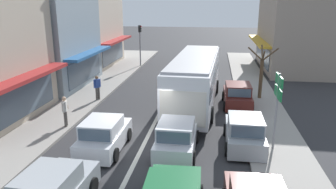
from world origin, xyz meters
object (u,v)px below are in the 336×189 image
(parked_hatchback_kerb_second, at_px, (245,133))
(parked_hatchback_kerb_third, at_px, (237,96))
(street_tree_right, at_px, (261,74))
(hatchback_behind_bus_mid, at_px, (177,138))
(traffic_light_downstreet, at_px, (140,39))
(hatchback_behind_bus_near, at_px, (104,136))
(city_bus, at_px, (195,77))
(pedestrian_with_handbag_near, at_px, (65,109))
(pedestrian_browsing_midblock, at_px, (97,86))
(directional_road_sign, at_px, (278,94))

(parked_hatchback_kerb_second, distance_m, parked_hatchback_kerb_third, 6.14)
(parked_hatchback_kerb_second, bearing_deg, street_tree_right, 78.07)
(hatchback_behind_bus_mid, height_order, traffic_light_downstreet, traffic_light_downstreet)
(hatchback_behind_bus_near, relative_size, parked_hatchback_kerb_second, 1.00)
(hatchback_behind_bus_near, xyz_separation_m, parked_hatchback_kerb_third, (6.37, 7.37, 0.00))
(traffic_light_downstreet, bearing_deg, city_bus, -62.35)
(hatchback_behind_bus_mid, distance_m, pedestrian_with_handbag_near, 6.50)
(pedestrian_with_handbag_near, relative_size, pedestrian_browsing_midblock, 1.00)
(hatchback_behind_bus_mid, distance_m, parked_hatchback_kerb_second, 3.21)
(pedestrian_with_handbag_near, bearing_deg, hatchback_behind_bus_mid, -18.38)
(parked_hatchback_kerb_third, height_order, pedestrian_with_handbag_near, pedestrian_with_handbag_near)
(traffic_light_downstreet, distance_m, directional_road_sign, 20.86)
(pedestrian_browsing_midblock, bearing_deg, city_bus, 0.53)
(parked_hatchback_kerb_third, distance_m, street_tree_right, 2.64)
(city_bus, xyz_separation_m, directional_road_sign, (3.94, -6.18, 0.82))
(city_bus, height_order, parked_hatchback_kerb_third, city_bus)
(directional_road_sign, height_order, pedestrian_with_handbag_near, directional_road_sign)
(directional_road_sign, bearing_deg, hatchback_behind_bus_near, -172.58)
(parked_hatchback_kerb_second, xyz_separation_m, traffic_light_downstreet, (-8.96, 17.94, 2.15))
(hatchback_behind_bus_mid, height_order, pedestrian_browsing_midblock, pedestrian_browsing_midblock)
(hatchback_behind_bus_near, bearing_deg, street_tree_right, 48.86)
(hatchback_behind_bus_mid, xyz_separation_m, pedestrian_browsing_midblock, (-6.14, 6.91, 0.36))
(hatchback_behind_bus_mid, xyz_separation_m, traffic_light_downstreet, (-5.92, 18.97, 2.15))
(hatchback_behind_bus_mid, bearing_deg, parked_hatchback_kerb_third, 66.71)
(directional_road_sign, height_order, street_tree_right, street_tree_right)
(parked_hatchback_kerb_second, bearing_deg, directional_road_sign, -10.80)
(traffic_light_downstreet, xyz_separation_m, pedestrian_browsing_midblock, (-0.22, -12.06, -1.79))
(hatchback_behind_bus_near, height_order, pedestrian_browsing_midblock, pedestrian_browsing_midblock)
(directional_road_sign, bearing_deg, street_tree_right, 87.18)
(parked_hatchback_kerb_second, bearing_deg, city_bus, 114.23)
(traffic_light_downstreet, relative_size, directional_road_sign, 1.17)
(hatchback_behind_bus_mid, distance_m, directional_road_sign, 4.81)
(city_bus, distance_m, pedestrian_with_handbag_near, 8.21)
(parked_hatchback_kerb_second, relative_size, directional_road_sign, 1.03)
(hatchback_behind_bus_near, xyz_separation_m, directional_road_sign, (7.59, 0.99, 1.99))
(hatchback_behind_bus_near, xyz_separation_m, pedestrian_with_handbag_near, (-2.87, 2.24, 0.36))
(hatchback_behind_bus_mid, relative_size, street_tree_right, 1.01)
(hatchback_behind_bus_near, relative_size, pedestrian_browsing_midblock, 2.27)
(hatchback_behind_bus_mid, relative_size, parked_hatchback_kerb_third, 1.00)
(hatchback_behind_bus_near, height_order, traffic_light_downstreet, traffic_light_downstreet)
(pedestrian_with_handbag_near, distance_m, pedestrian_browsing_midblock, 4.86)
(parked_hatchback_kerb_third, xyz_separation_m, traffic_light_downstreet, (-9.01, 11.80, 2.15))
(directional_road_sign, relative_size, pedestrian_browsing_midblock, 2.21)
(parked_hatchback_kerb_second, distance_m, pedestrian_with_handbag_near, 9.26)
(hatchback_behind_bus_mid, relative_size, parked_hatchback_kerb_second, 1.00)
(hatchback_behind_bus_near, xyz_separation_m, parked_hatchback_kerb_second, (6.32, 1.23, 0.00))
(directional_road_sign, bearing_deg, pedestrian_browsing_midblock, 149.64)
(city_bus, bearing_deg, pedestrian_with_handbag_near, -142.95)
(city_bus, bearing_deg, parked_hatchback_kerb_third, 4.23)
(parked_hatchback_kerb_third, xyz_separation_m, directional_road_sign, (1.22, -6.38, 1.99))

